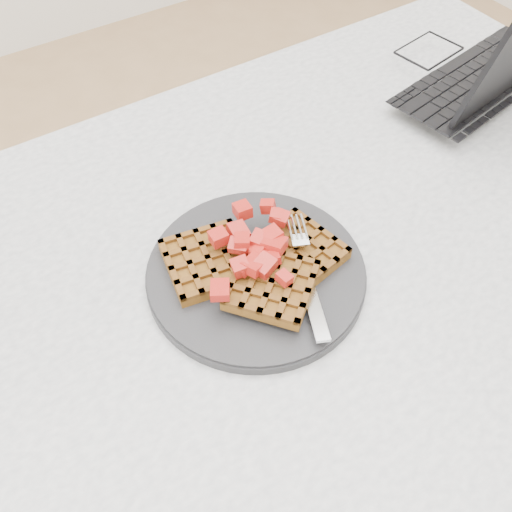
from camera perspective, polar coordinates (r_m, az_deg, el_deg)
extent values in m
plane|color=tan|center=(1.39, 3.92, -19.20)|extent=(4.00, 4.00, 0.00)
cube|color=silver|center=(0.74, 6.95, 0.62)|extent=(1.20, 0.80, 0.03)
cube|color=white|center=(1.46, 14.47, 9.10)|extent=(0.06, 0.06, 0.72)
cylinder|color=black|center=(0.68, 0.00, -1.70)|extent=(0.26, 0.26, 0.02)
imported|color=black|center=(1.04, 19.44, 17.06)|extent=(0.36, 0.26, 0.03)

